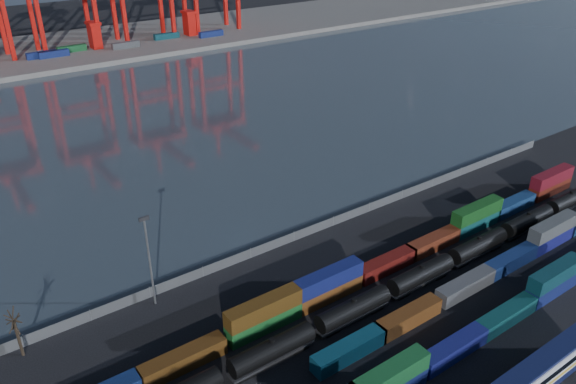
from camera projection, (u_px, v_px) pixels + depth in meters
ground at (397, 318)px, 89.91m from camera, size 700.00×700.00×0.00m
harbor_water at (140, 126)px, 165.38m from camera, size 700.00×700.00×0.00m
far_quay at (43, 52)px, 240.39m from camera, size 700.00×70.00×2.00m
container_row_south at (402, 377)px, 75.67m from camera, size 127.84×2.56×5.46m
container_row_mid at (371, 336)px, 83.47m from camera, size 142.14×2.58×5.50m
container_row_north at (376, 266)px, 98.80m from camera, size 130.71×2.62×5.58m
tanker_string at (388, 292)px, 92.41m from camera, size 122.52×3.01×4.31m
waterfront_fence at (294, 237)px, 109.57m from camera, size 160.12×0.12×2.20m
bare_tree at (17, 333)px, 80.59m from camera, size 2.13×2.22×8.43m
yard_light_mast at (149, 257)px, 88.77m from camera, size 1.60×0.40×16.60m
quay_containers at (23, 58)px, 223.18m from camera, size 172.58×10.99×2.60m
straddle_carriers at (40, 41)px, 228.74m from camera, size 140.00×7.00×11.10m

